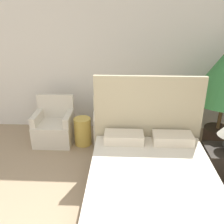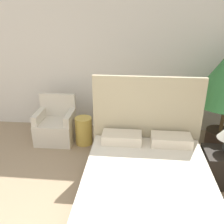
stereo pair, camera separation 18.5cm
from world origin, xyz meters
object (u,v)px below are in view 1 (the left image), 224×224
object	(u,v)px
armchair_near_window_right	(112,130)
nightstand	(222,164)
bed	(152,192)
side_table	(83,131)
armchair_near_window_left	(54,129)

from	to	relation	value
armchair_near_window_right	nightstand	distance (m)	1.88
bed	armchair_near_window_right	bearing A→B (deg)	108.55
bed	armchair_near_window_right	world-z (taller)	bed
bed	nightstand	distance (m)	1.28
bed	side_table	xyz separation A→B (m)	(-1.08, 1.59, -0.05)
bed	nightstand	world-z (taller)	bed
bed	nightstand	xyz separation A→B (m)	(1.08, 0.70, -0.06)
armchair_near_window_right	nightstand	world-z (taller)	armchair_near_window_right
armchair_near_window_left	nightstand	xyz separation A→B (m)	(2.69, -0.94, -0.02)
armchair_near_window_left	nightstand	world-z (taller)	armchair_near_window_left
armchair_near_window_right	side_table	distance (m)	0.53
armchair_near_window_right	armchair_near_window_left	bearing A→B (deg)	174.06
side_table	bed	bearing A→B (deg)	-55.69
side_table	armchair_near_window_right	bearing A→B (deg)	5.68
armchair_near_window_left	nightstand	size ratio (longest dim) A/B	1.57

